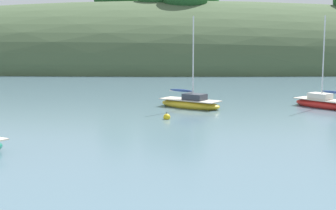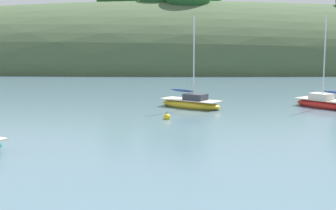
% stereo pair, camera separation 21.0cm
% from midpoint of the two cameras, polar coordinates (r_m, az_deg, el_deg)
% --- Properties ---
extents(far_shoreline_hill, '(150.00, 36.00, 24.86)m').
position_cam_midpoint_polar(far_shoreline_hill, '(81.12, 0.73, 4.41)').
color(far_shoreline_hill, '#425638').
rests_on(far_shoreline_hill, ground).
extents(sailboat_cream_ketch, '(4.32, 4.68, 6.80)m').
position_cam_midpoint_polar(sailboat_cream_ketch, '(37.99, 17.68, 0.19)').
color(sailboat_cream_ketch, red).
rests_on(sailboat_cream_ketch, ground).
extents(sailboat_orange_cutter, '(4.96, 4.15, 6.76)m').
position_cam_midpoint_polar(sailboat_orange_cutter, '(36.23, 2.83, 0.21)').
color(sailboat_orange_cutter, gold).
rests_on(sailboat_orange_cutter, ground).
extents(mooring_buoy_channel, '(0.44, 0.44, 0.54)m').
position_cam_midpoint_polar(mooring_buoy_channel, '(31.32, 0.08, -1.40)').
color(mooring_buoy_channel, yellow).
rests_on(mooring_buoy_channel, ground).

